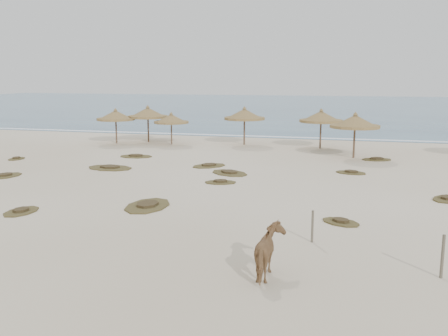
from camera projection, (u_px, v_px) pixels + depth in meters
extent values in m
plane|color=beige|center=(200.00, 213.00, 20.03)|extent=(160.00, 160.00, 0.00)
cube|color=navy|center=(324.00, 106.00, 91.32)|extent=(200.00, 100.00, 0.01)
cube|color=white|center=(287.00, 137.00, 44.75)|extent=(70.00, 0.60, 0.01)
cylinder|color=brown|center=(116.00, 130.00, 40.70)|extent=(0.12, 0.12, 2.15)
cylinder|color=olive|center=(116.00, 119.00, 40.54)|extent=(3.58, 3.58, 0.18)
cone|color=olive|center=(116.00, 115.00, 40.48)|extent=(3.46, 3.46, 0.77)
cone|color=olive|center=(115.00, 109.00, 40.39)|extent=(0.37, 0.37, 0.23)
cylinder|color=brown|center=(148.00, 128.00, 41.45)|extent=(0.13, 0.13, 2.30)
cylinder|color=olive|center=(148.00, 117.00, 41.27)|extent=(3.63, 3.63, 0.20)
cone|color=olive|center=(148.00, 112.00, 41.21)|extent=(3.51, 3.51, 0.82)
cone|color=olive|center=(148.00, 106.00, 41.12)|extent=(0.39, 0.39, 0.24)
cylinder|color=brown|center=(171.00, 132.00, 40.01)|extent=(0.11, 0.11, 1.95)
cylinder|color=olive|center=(171.00, 122.00, 39.86)|extent=(3.69, 3.69, 0.17)
cone|color=olive|center=(171.00, 118.00, 39.81)|extent=(3.57, 3.57, 0.70)
cone|color=olive|center=(171.00, 113.00, 39.73)|extent=(0.33, 0.33, 0.20)
cylinder|color=brown|center=(244.00, 130.00, 39.84)|extent=(0.13, 0.13, 2.29)
cylinder|color=olive|center=(244.00, 118.00, 39.67)|extent=(4.02, 4.02, 0.20)
cone|color=olive|center=(244.00, 114.00, 39.61)|extent=(3.89, 3.89, 0.82)
cone|color=olive|center=(244.00, 108.00, 39.52)|extent=(0.39, 0.39, 0.24)
cylinder|color=brown|center=(321.00, 133.00, 37.77)|extent=(0.13, 0.13, 2.28)
cylinder|color=olive|center=(321.00, 121.00, 37.59)|extent=(3.83, 3.83, 0.20)
cone|color=olive|center=(321.00, 116.00, 37.53)|extent=(3.70, 3.70, 0.81)
cone|color=olive|center=(321.00, 110.00, 37.44)|extent=(0.39, 0.39, 0.24)
cylinder|color=brown|center=(354.00, 141.00, 33.30)|extent=(0.13, 0.13, 2.31)
cylinder|color=olive|center=(355.00, 126.00, 33.13)|extent=(4.26, 4.26, 0.20)
cone|color=olive|center=(355.00, 121.00, 33.06)|extent=(4.11, 4.11, 0.83)
cone|color=olive|center=(355.00, 113.00, 32.97)|extent=(0.40, 0.40, 0.24)
imported|color=olive|center=(270.00, 252.00, 13.48)|extent=(0.87, 1.73, 1.42)
cylinder|color=brown|center=(312.00, 226.00, 16.39)|extent=(0.11, 0.11, 1.08)
cylinder|color=brown|center=(443.00, 256.00, 13.45)|extent=(0.12, 0.12, 1.22)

